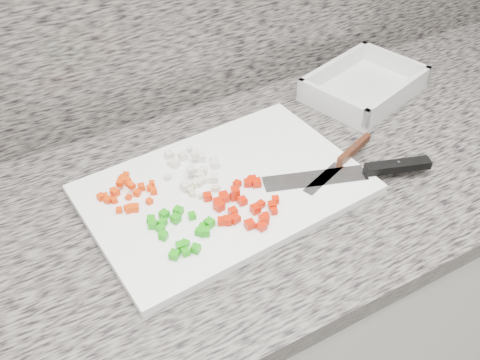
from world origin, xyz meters
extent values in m
cube|color=silver|center=(0.00, 1.44, 0.43)|extent=(3.92, 0.62, 0.86)
cube|color=#68635C|center=(0.00, 1.44, 0.88)|extent=(3.96, 0.64, 0.04)
cube|color=white|center=(-0.01, 1.44, 0.91)|extent=(0.52, 0.37, 0.02)
cube|color=red|center=(-0.13, 1.51, 0.92)|extent=(0.01, 0.01, 0.01)
cube|color=red|center=(-0.17, 1.55, 0.92)|extent=(0.02, 0.02, 0.01)
cube|color=red|center=(-0.21, 1.51, 0.92)|extent=(0.02, 0.02, 0.01)
cube|color=red|center=(-0.20, 1.47, 0.92)|extent=(0.01, 0.01, 0.01)
cube|color=red|center=(-0.18, 1.53, 0.93)|extent=(0.02, 0.02, 0.01)
cube|color=red|center=(-0.18, 1.50, 0.92)|extent=(0.01, 0.01, 0.01)
cube|color=red|center=(-0.16, 1.51, 0.93)|extent=(0.01, 0.01, 0.01)
cube|color=red|center=(-0.13, 1.50, 0.92)|extent=(0.01, 0.01, 0.01)
cube|color=red|center=(-0.20, 1.50, 0.92)|extent=(0.01, 0.01, 0.01)
cube|color=red|center=(-0.15, 1.51, 0.92)|extent=(0.01, 0.01, 0.01)
cube|color=red|center=(-0.21, 1.52, 0.92)|extent=(0.01, 0.01, 0.01)
cube|color=red|center=(-0.18, 1.46, 0.92)|extent=(0.02, 0.02, 0.01)
cube|color=red|center=(-0.16, 1.54, 0.92)|extent=(0.01, 0.01, 0.01)
cube|color=red|center=(-0.13, 1.49, 0.92)|extent=(0.01, 0.01, 0.01)
cube|color=red|center=(-0.19, 1.52, 0.92)|extent=(0.02, 0.02, 0.01)
cube|color=red|center=(-0.16, 1.50, 0.92)|extent=(0.02, 0.02, 0.01)
cube|color=red|center=(-0.19, 1.53, 0.92)|extent=(0.01, 0.01, 0.01)
cube|color=red|center=(-0.15, 1.47, 0.92)|extent=(0.01, 0.01, 0.01)
cube|color=red|center=(-0.22, 1.52, 0.92)|extent=(0.01, 0.01, 0.01)
cube|color=red|center=(-0.16, 1.55, 0.92)|extent=(0.02, 0.02, 0.01)
cube|color=red|center=(-0.19, 1.47, 0.92)|extent=(0.01, 0.01, 0.01)
cube|color=red|center=(-0.16, 1.53, 0.92)|extent=(0.01, 0.01, 0.01)
cube|color=silver|center=(-0.05, 1.47, 0.92)|extent=(0.02, 0.02, 0.01)
cube|color=silver|center=(-0.04, 1.48, 0.92)|extent=(0.02, 0.02, 0.01)
cube|color=silver|center=(-0.05, 1.49, 0.94)|extent=(0.02, 0.02, 0.01)
cube|color=silver|center=(-0.02, 1.57, 0.92)|extent=(0.01, 0.01, 0.01)
cube|color=silver|center=(-0.09, 1.51, 0.92)|extent=(0.01, 0.01, 0.01)
cube|color=silver|center=(-0.08, 1.47, 0.92)|extent=(0.02, 0.02, 0.01)
cube|color=silver|center=(-0.03, 1.49, 0.92)|extent=(0.02, 0.02, 0.01)
cube|color=silver|center=(-0.02, 1.46, 0.92)|extent=(0.02, 0.02, 0.01)
cube|color=silver|center=(-0.07, 1.57, 0.92)|extent=(0.02, 0.02, 0.01)
cube|color=silver|center=(-0.04, 1.48, 0.92)|extent=(0.02, 0.02, 0.01)
cube|color=silver|center=(-0.03, 1.49, 0.92)|extent=(0.01, 0.01, 0.01)
cube|color=silver|center=(0.00, 1.51, 0.92)|extent=(0.01, 0.01, 0.01)
cube|color=silver|center=(-0.06, 1.54, 0.92)|extent=(0.01, 0.01, 0.01)
cube|color=silver|center=(-0.02, 1.53, 0.92)|extent=(0.02, 0.02, 0.01)
cube|color=silver|center=(0.00, 1.50, 0.92)|extent=(0.01, 0.01, 0.01)
cube|color=silver|center=(-0.04, 1.47, 0.92)|extent=(0.01, 0.01, 0.01)
cube|color=silver|center=(-0.02, 1.55, 0.92)|extent=(0.02, 0.02, 0.01)
cube|color=silver|center=(-0.07, 1.54, 0.92)|extent=(0.02, 0.02, 0.01)
cube|color=silver|center=(-0.04, 1.55, 0.92)|extent=(0.02, 0.02, 0.01)
cube|color=silver|center=(-0.07, 1.55, 0.92)|extent=(0.02, 0.02, 0.01)
cube|color=silver|center=(-0.03, 1.53, 0.93)|extent=(0.01, 0.01, 0.01)
cube|color=silver|center=(-0.06, 1.47, 0.92)|extent=(0.01, 0.01, 0.01)
cube|color=#1B980D|center=(-0.13, 1.40, 0.92)|extent=(0.02, 0.02, 0.01)
cube|color=#1B980D|center=(-0.10, 1.35, 0.92)|extent=(0.02, 0.02, 0.01)
cube|color=#1B980D|center=(-0.14, 1.33, 0.92)|extent=(0.01, 0.01, 0.01)
cube|color=#1B980D|center=(-0.10, 1.35, 0.92)|extent=(0.02, 0.02, 0.01)
cube|color=#1B980D|center=(-0.14, 1.34, 0.92)|extent=(0.02, 0.02, 0.01)
cube|color=#1B980D|center=(-0.09, 1.37, 0.92)|extent=(0.01, 0.01, 0.01)
cube|color=#1B980D|center=(-0.10, 1.40, 0.92)|extent=(0.01, 0.01, 0.01)
cube|color=#1B980D|center=(-0.17, 1.41, 0.92)|extent=(0.02, 0.02, 0.01)
cube|color=#1B980D|center=(-0.15, 1.41, 0.92)|extent=(0.02, 0.02, 0.01)
cube|color=#1B980D|center=(-0.13, 1.33, 0.92)|extent=(0.02, 0.02, 0.01)
cube|color=#1B980D|center=(-0.10, 1.36, 0.92)|extent=(0.02, 0.02, 0.01)
cube|color=#1B980D|center=(-0.11, 1.42, 0.92)|extent=(0.02, 0.02, 0.01)
cube|color=#1B980D|center=(-0.14, 1.34, 0.92)|extent=(0.02, 0.02, 0.01)
cube|color=#1B980D|center=(-0.16, 1.42, 0.92)|extent=(0.02, 0.02, 0.01)
cube|color=#1B980D|center=(-0.08, 1.37, 0.92)|extent=(0.02, 0.02, 0.01)
cube|color=#1B980D|center=(-0.16, 1.33, 0.92)|extent=(0.02, 0.02, 0.01)
cube|color=#1B980D|center=(-0.16, 1.39, 0.92)|extent=(0.02, 0.02, 0.01)
cube|color=#1B980D|center=(-0.16, 1.38, 0.92)|extent=(0.02, 0.02, 0.01)
cube|color=#1B980D|center=(-0.14, 1.42, 0.92)|extent=(0.01, 0.01, 0.01)
cube|color=#1B980D|center=(-0.14, 1.42, 0.92)|extent=(0.02, 0.02, 0.01)
cube|color=red|center=(0.03, 1.43, 0.92)|extent=(0.02, 0.02, 0.01)
cube|color=red|center=(-0.02, 1.33, 0.92)|extent=(0.02, 0.02, 0.01)
cube|color=red|center=(-0.06, 1.36, 0.92)|extent=(0.02, 0.02, 0.01)
cube|color=red|center=(0.01, 1.43, 0.92)|extent=(0.02, 0.02, 0.01)
cube|color=red|center=(-0.03, 1.41, 0.92)|extent=(0.02, 0.02, 0.01)
cube|color=red|center=(-0.04, 1.35, 0.92)|extent=(0.02, 0.02, 0.01)
cube|color=red|center=(-0.01, 1.32, 0.92)|extent=(0.02, 0.02, 0.01)
cube|color=red|center=(-0.05, 1.36, 0.92)|extent=(0.02, 0.02, 0.01)
cube|color=red|center=(0.03, 1.42, 0.92)|extent=(0.02, 0.02, 0.01)
cube|color=red|center=(-0.01, 1.40, 0.92)|extent=(0.01, 0.01, 0.01)
cube|color=red|center=(0.03, 1.35, 0.92)|extent=(0.02, 0.02, 0.01)
cube|color=red|center=(0.04, 1.43, 0.92)|extent=(0.02, 0.02, 0.01)
cube|color=red|center=(-0.05, 1.39, 0.92)|extent=(0.02, 0.02, 0.01)
cube|color=red|center=(0.05, 1.36, 0.92)|extent=(0.02, 0.02, 0.01)
cube|color=red|center=(-0.05, 1.35, 0.92)|extent=(0.01, 0.01, 0.01)
cube|color=red|center=(0.02, 1.36, 0.92)|extent=(0.01, 0.01, 0.01)
cube|color=red|center=(-0.01, 1.39, 0.92)|extent=(0.01, 0.01, 0.01)
cube|color=red|center=(-0.03, 1.41, 0.92)|extent=(0.02, 0.02, 0.01)
cube|color=red|center=(-0.01, 1.40, 0.93)|extent=(0.02, 0.02, 0.01)
cube|color=red|center=(-0.05, 1.40, 0.92)|extent=(0.02, 0.02, 0.01)
cube|color=red|center=(0.04, 1.41, 0.92)|extent=(0.02, 0.02, 0.01)
cube|color=red|center=(-0.05, 1.43, 0.92)|extent=(0.02, 0.02, 0.01)
cube|color=red|center=(0.00, 1.36, 0.92)|extent=(0.02, 0.02, 0.01)
cube|color=red|center=(0.00, 1.33, 0.92)|extent=(0.02, 0.02, 0.01)
cube|color=red|center=(0.03, 1.34, 0.92)|extent=(0.01, 0.01, 0.01)
cube|color=red|center=(0.01, 1.33, 0.92)|extent=(0.01, 0.01, 0.01)
cube|color=red|center=(-0.04, 1.39, 0.92)|extent=(0.02, 0.02, 0.01)
cube|color=red|center=(-0.03, 1.37, 0.92)|extent=(0.01, 0.01, 0.01)
cube|color=beige|center=(-0.03, 1.44, 0.92)|extent=(0.01, 0.01, 0.01)
cube|color=beige|center=(-0.07, 1.46, 0.92)|extent=(0.01, 0.01, 0.01)
cube|color=beige|center=(-0.06, 1.44, 0.92)|extent=(0.01, 0.01, 0.01)
cube|color=beige|center=(-0.07, 1.45, 0.92)|extent=(0.01, 0.01, 0.01)
cube|color=beige|center=(-0.06, 1.46, 0.92)|extent=(0.01, 0.01, 0.01)
cube|color=beige|center=(-0.03, 1.44, 0.92)|extent=(0.01, 0.01, 0.01)
cube|color=beige|center=(-0.03, 1.44, 0.92)|extent=(0.01, 0.01, 0.01)
cube|color=beige|center=(-0.05, 1.47, 0.92)|extent=(0.01, 0.01, 0.01)
cube|color=silver|center=(0.14, 1.38, 0.92)|extent=(0.20, 0.10, 0.00)
cube|color=black|center=(0.30, 1.32, 0.92)|extent=(0.13, 0.06, 0.02)
cylinder|color=silver|center=(0.30, 1.32, 0.93)|extent=(0.01, 0.01, 0.00)
cube|color=silver|center=(0.16, 1.37, 0.92)|extent=(0.11, 0.06, 0.00)
cube|color=#472011|center=(0.26, 1.41, 0.92)|extent=(0.10, 0.05, 0.02)
cylinder|color=silver|center=(0.26, 1.41, 0.93)|extent=(0.01, 0.01, 0.00)
cube|color=silver|center=(0.43, 1.59, 0.91)|extent=(0.30, 0.25, 0.01)
cube|color=silver|center=(0.41, 1.67, 0.93)|extent=(0.25, 0.09, 0.04)
cube|color=silver|center=(0.46, 1.50, 0.93)|extent=(0.25, 0.09, 0.04)
cube|color=silver|center=(0.55, 1.62, 0.93)|extent=(0.07, 0.18, 0.04)
cube|color=silver|center=(0.31, 1.55, 0.93)|extent=(0.07, 0.18, 0.04)
camera|label=1|loc=(-0.34, 0.79, 1.57)|focal=40.00mm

